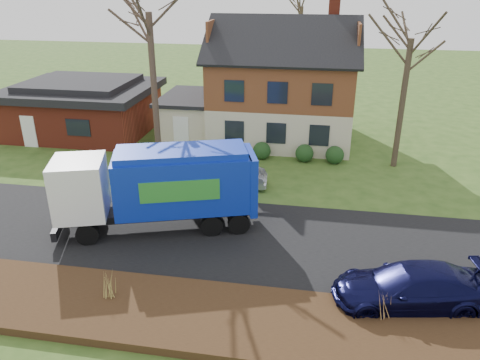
# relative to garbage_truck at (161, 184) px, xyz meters

# --- Properties ---
(ground) EXTENTS (120.00, 120.00, 0.00)m
(ground) POSITION_rel_garbage_truck_xyz_m (1.98, -0.38, -2.12)
(ground) COLOR #2D4B19
(ground) RESTS_ON ground
(road) EXTENTS (80.00, 7.00, 0.02)m
(road) POSITION_rel_garbage_truck_xyz_m (1.98, -0.38, -2.11)
(road) COLOR black
(road) RESTS_ON ground
(mulch_verge) EXTENTS (80.00, 3.50, 0.30)m
(mulch_verge) POSITION_rel_garbage_truck_xyz_m (1.98, -5.68, -1.97)
(mulch_verge) COLOR black
(mulch_verge) RESTS_ON ground
(main_house) EXTENTS (12.95, 8.95, 9.26)m
(main_house) POSITION_rel_garbage_truck_xyz_m (3.47, 13.53, 1.91)
(main_house) COLOR beige
(main_house) RESTS_ON ground
(ranch_house) EXTENTS (9.80, 8.20, 3.70)m
(ranch_house) POSITION_rel_garbage_truck_xyz_m (-10.02, 12.62, -0.31)
(ranch_house) COLOR maroon
(ranch_house) RESTS_ON ground
(garbage_truck) EXTENTS (8.88, 4.83, 3.68)m
(garbage_truck) POSITION_rel_garbage_truck_xyz_m (0.00, 0.00, 0.00)
(garbage_truck) COLOR black
(garbage_truck) RESTS_ON ground
(silver_sedan) EXTENTS (4.39, 1.84, 1.41)m
(silver_sedan) POSITION_rel_garbage_truck_xyz_m (1.86, 4.88, -1.42)
(silver_sedan) COLOR #A2A4AA
(silver_sedan) RESTS_ON ground
(navy_wagon) EXTENTS (5.48, 2.99, 1.51)m
(navy_wagon) POSITION_rel_garbage_truck_xyz_m (9.87, -3.78, -1.37)
(navy_wagon) COLOR black
(navy_wagon) RESTS_ON ground
(tree_front_east) EXTENTS (3.75, 3.75, 10.42)m
(tree_front_east) POSITION_rel_garbage_truck_xyz_m (11.04, 9.46, 6.35)
(tree_front_east) COLOR #413427
(tree_front_east) RESTS_ON ground
(grass_clump_mid) EXTENTS (0.32, 0.26, 0.89)m
(grass_clump_mid) POSITION_rel_garbage_truck_xyz_m (-0.09, -5.36, -1.37)
(grass_clump_mid) COLOR #A8974A
(grass_clump_mid) RESTS_ON mulch_verge
(grass_clump_east) EXTENTS (0.38, 0.31, 0.94)m
(grass_clump_east) POSITION_rel_garbage_truck_xyz_m (8.94, -4.80, -1.35)
(grass_clump_east) COLOR #9B7544
(grass_clump_east) RESTS_ON mulch_verge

